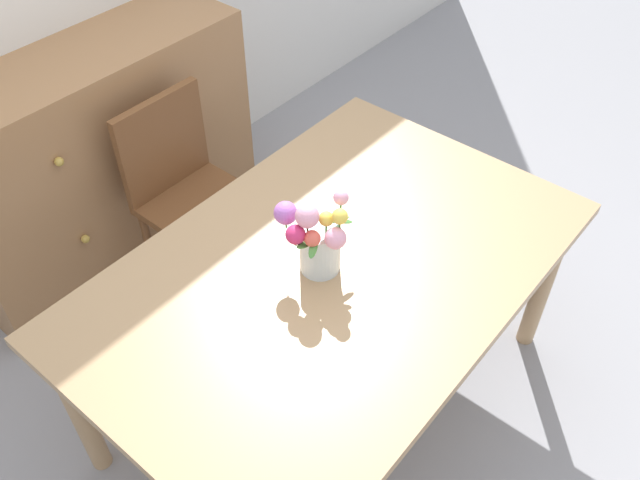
% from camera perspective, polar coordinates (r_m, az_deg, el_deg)
% --- Properties ---
extents(ground_plane, '(12.00, 12.00, 0.00)m').
position_cam_1_polar(ground_plane, '(2.73, 0.82, -13.09)').
color(ground_plane, '#939399').
extents(dining_table, '(1.67, 1.09, 0.75)m').
position_cam_1_polar(dining_table, '(2.19, 1.00, -3.60)').
color(dining_table, tan).
rests_on(dining_table, ground_plane).
extents(chair_far, '(0.42, 0.42, 0.90)m').
position_cam_1_polar(chair_far, '(2.84, -11.31, 4.47)').
color(chair_far, brown).
rests_on(chair_far, ground_plane).
extents(dresser, '(1.40, 0.47, 1.00)m').
position_cam_1_polar(dresser, '(3.11, -18.03, 6.57)').
color(dresser, '#9E7047').
rests_on(dresser, ground_plane).
extents(flower_vase, '(0.22, 0.24, 0.29)m').
position_cam_1_polar(flower_vase, '(2.02, -0.28, 0.11)').
color(flower_vase, silver).
rests_on(flower_vase, dining_table).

